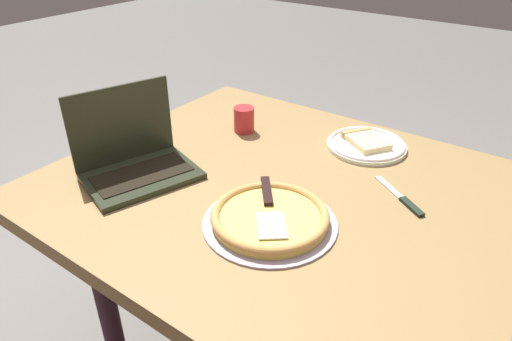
# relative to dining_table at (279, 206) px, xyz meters

# --- Properties ---
(dining_table) EXTENTS (1.30, 1.11, 0.75)m
(dining_table) POSITION_rel_dining_table_xyz_m (0.00, 0.00, 0.00)
(dining_table) COLOR olive
(dining_table) RESTS_ON ground_plane
(laptop) EXTENTS (0.31, 0.37, 0.26)m
(laptop) POSITION_rel_dining_table_xyz_m (-0.38, -0.20, 0.13)
(laptop) COLOR black
(laptop) RESTS_ON dining_table
(pizza_plate) EXTENTS (0.26, 0.26, 0.04)m
(pizza_plate) POSITION_rel_dining_table_xyz_m (0.10, 0.36, 0.09)
(pizza_plate) COLOR white
(pizza_plate) RESTS_ON dining_table
(pizza_tray) EXTENTS (0.34, 0.34, 0.04)m
(pizza_tray) POSITION_rel_dining_table_xyz_m (0.08, -0.17, 0.10)
(pizza_tray) COLOR #A49AAF
(pizza_tray) RESTS_ON dining_table
(table_knife) EXTENTS (0.18, 0.14, 0.01)m
(table_knife) POSITION_rel_dining_table_xyz_m (0.32, 0.13, 0.08)
(table_knife) COLOR beige
(table_knife) RESTS_ON dining_table
(drink_cup) EXTENTS (0.07, 0.07, 0.09)m
(drink_cup) POSITION_rel_dining_table_xyz_m (-0.30, 0.23, 0.12)
(drink_cup) COLOR red
(drink_cup) RESTS_ON dining_table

